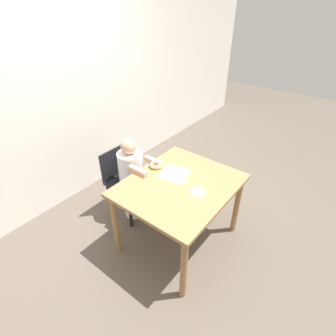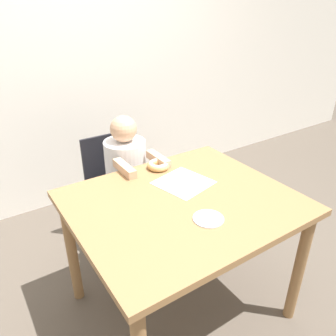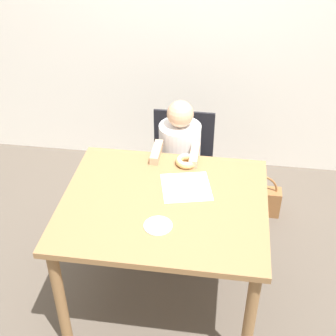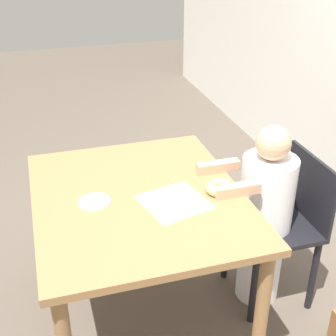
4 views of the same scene
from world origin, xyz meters
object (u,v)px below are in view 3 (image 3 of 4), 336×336
at_px(chair, 181,167).
at_px(child_figure, 179,170).
at_px(handbag, 258,200).
at_px(donut, 187,161).

xyz_separation_m(chair, child_figure, (0.00, -0.11, 0.05)).
relative_size(child_figure, handbag, 2.96).
bearing_deg(handbag, donut, -133.31).
distance_m(chair, handbag, 0.68).
relative_size(child_figure, donut, 7.81).
height_order(child_figure, donut, child_figure).
relative_size(chair, child_figure, 0.81).
xyz_separation_m(donut, handbag, (0.50, 0.53, -0.66)).
distance_m(donut, handbag, 0.99).
bearing_deg(handbag, chair, -167.15).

